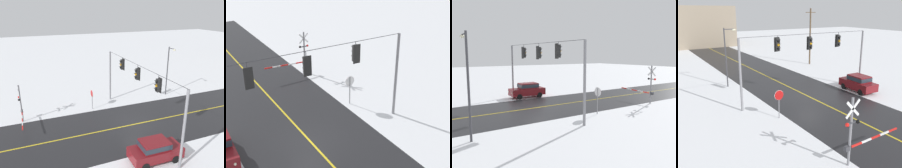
% 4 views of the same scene
% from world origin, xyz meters
% --- Properties ---
extents(ground_plane, '(160.00, 160.00, 0.00)m').
position_xyz_m(ground_plane, '(0.00, 0.00, 0.00)').
color(ground_plane, white).
extents(road_asphalt, '(9.00, 80.00, 0.01)m').
position_xyz_m(road_asphalt, '(0.00, 6.00, 0.00)').
color(road_asphalt, black).
rests_on(road_asphalt, ground).
extents(lane_centre_line, '(0.14, 72.00, 0.01)m').
position_xyz_m(lane_centre_line, '(0.00, 6.00, 0.01)').
color(lane_centre_line, gold).
rests_on(lane_centre_line, ground).
extents(signal_span, '(14.20, 0.47, 6.22)m').
position_xyz_m(signal_span, '(0.01, -0.01, 4.28)').
color(signal_span, gray).
rests_on(signal_span, ground).
extents(stop_sign, '(0.80, 0.09, 2.35)m').
position_xyz_m(stop_sign, '(-5.05, -3.01, 1.71)').
color(stop_sign, gray).
rests_on(stop_sign, ground).
extents(railroad_crossing, '(4.51, 0.31, 4.00)m').
position_xyz_m(railroad_crossing, '(-4.48, -10.58, 1.97)').
color(railroad_crossing, gray).
rests_on(railroad_crossing, ground).
extents(parked_car_maroon, '(1.92, 4.25, 1.74)m').
position_xyz_m(parked_car_maroon, '(5.54, -1.24, 0.95)').
color(parked_car_maroon, maroon).
rests_on(parked_car_maroon, ground).
extents(streetlamp_near, '(1.39, 0.28, 6.50)m').
position_xyz_m(streetlamp_near, '(-5.59, 7.61, 3.92)').
color(streetlamp_near, '#38383D').
rests_on(streetlamp_near, ground).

